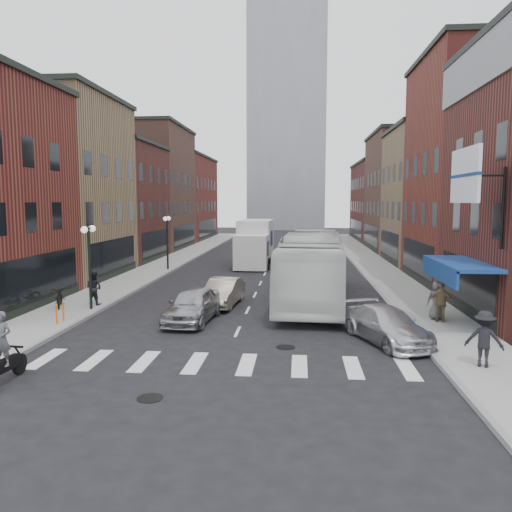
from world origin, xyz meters
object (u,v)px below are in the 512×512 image
Objects in this scene: motorcycle_rider at (3,350)px; bike_rack at (60,313)px; streetlamp_near at (89,251)px; sedan_left_far at (223,292)px; ped_left_solo at (94,288)px; ped_right_b at (441,302)px; billboard_sign at (467,177)px; streetlamp_far at (167,232)px; box_truck at (255,243)px; parked_bicycle at (60,297)px; sedan_left_near at (193,305)px; transit_bus at (313,267)px; ped_right_c at (437,300)px; ped_right_a at (484,339)px; curb_car at (387,325)px.

bike_rack is at bearing 107.57° from motorcycle_rider.
streetlamp_near is 0.99× the size of sedan_left_far.
ped_right_b is (16.13, -2.16, 0.02)m from ped_left_solo.
billboard_sign reaches higher than streetlamp_far.
parked_bicycle is at bearing -112.78° from box_truck.
sedan_left_near is 2.58× the size of ped_right_b.
streetlamp_far is 22.06m from ped_right_b.
sedan_left_far is (-0.21, -15.89, -1.14)m from box_truck.
sedan_left_far is at bearing -8.98° from parked_bicycle.
box_truck is (-9.74, 21.39, -4.31)m from billboard_sign.
motorcycle_rider is 1.24× the size of ped_right_b.
sedan_left_near reaches higher than sedan_left_far.
sedan_left_near is at bearing -132.56° from transit_bus.
billboard_sign is 12.18m from sedan_left_near.
bike_rack is 21.62m from box_truck.
box_truck is 5.02× the size of ped_right_c.
billboard_sign is at bearing -64.02° from box_truck.
streetlamp_far is at bearing 113.91° from sedan_left_near.
parked_bicycle is at bearing 116.13° from bike_rack.
streetlamp_far is 26.21m from ped_right_a.
motorcycle_rider reaches higher than sedan_left_far.
ped_left_solo is (-6.49, -16.92, -0.84)m from box_truck.
motorcycle_rider is at bearing 41.85° from ped_right_c.
streetlamp_far reaches higher than motorcycle_rider.
streetlamp_near is at bearing 102.55° from motorcycle_rider.
billboard_sign is at bearing 104.55° from ped_right_c.
transit_bus is at bearing 58.75° from motorcycle_rider.
motorcycle_rider is (1.56, -6.57, 0.44)m from bike_rack.
streetlamp_far is 22.41m from curb_car.
ped_right_a is (-0.39, -3.48, -5.10)m from billboard_sign.
sedan_left_near is at bearing 171.36° from ped_left_solo.
box_truck is 27.61m from motorcycle_rider.
ped_right_a is (2.44, -2.98, 0.38)m from curb_car.
ped_left_solo is at bearing -164.92° from sedan_left_far.
transit_bus reaches higher than curb_car.
parked_bicycle is at bearing 141.62° from curb_car.
billboard_sign is 9.98m from transit_bus.
bike_rack is 0.38× the size of motorcycle_rider.
transit_bus reaches higher than parked_bicycle.
curb_car is (-2.83, -0.50, -5.49)m from billboard_sign.
billboard_sign reaches higher than transit_bus.
ped_right_c is (9.58, -18.63, -0.82)m from box_truck.
motorcycle_rider reaches higher than bike_rack.
bike_rack is 12.59m from transit_bus.
ped_right_b is (15.89, -1.19, -1.91)m from streetlamp_near.
motorcycle_rider is 0.48× the size of curb_car.
streetlamp_far is 13.62m from sedan_left_far.
sedan_left_far reaches higher than bike_rack.
streetlamp_far reaches higher than sedan_left_near.
sedan_left_near is at bearing -5.52° from ped_right_a.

